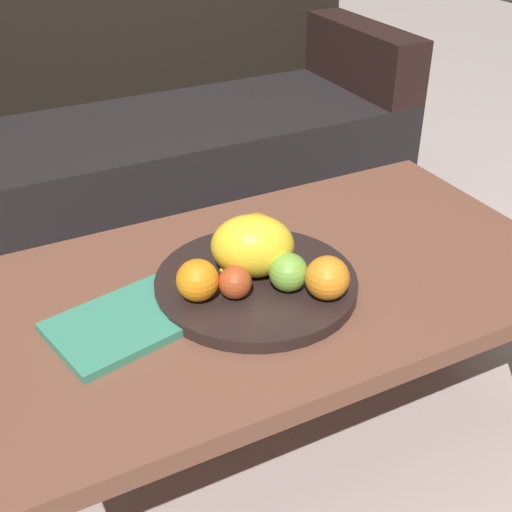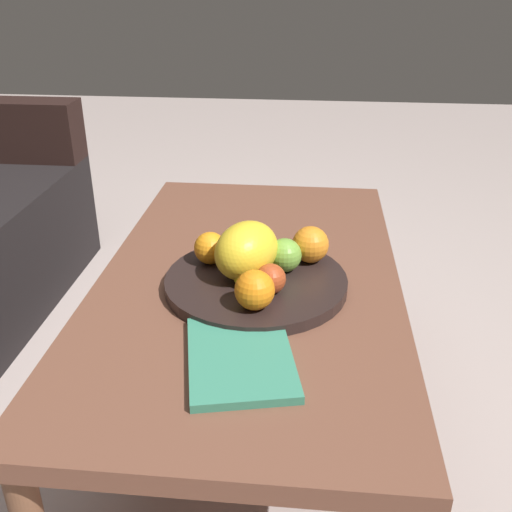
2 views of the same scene
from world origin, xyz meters
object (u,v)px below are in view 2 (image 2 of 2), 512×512
(fruit_bowl, at_px, (256,282))
(banana_bunch, at_px, (240,263))
(coffee_table, at_px, (250,292))
(magazine, at_px, (240,358))
(melon_large_front, at_px, (244,250))
(orange_right, at_px, (210,248))
(apple_front, at_px, (271,279))
(orange_left, at_px, (310,244))
(orange_front, at_px, (255,290))
(apple_left, at_px, (285,255))

(fruit_bowl, relative_size, banana_bunch, 2.42)
(coffee_table, relative_size, magazine, 4.71)
(melon_large_front, relative_size, magazine, 0.64)
(orange_right, bearing_deg, apple_front, -130.19)
(apple_front, bearing_deg, orange_left, -27.34)
(fruit_bowl, xyz_separation_m, orange_front, (-0.12, -0.01, 0.05))
(fruit_bowl, bearing_deg, magazine, 179.76)
(orange_front, bearing_deg, orange_left, -26.00)
(fruit_bowl, height_order, magazine, fruit_bowl)
(orange_left, relative_size, apple_front, 1.32)
(fruit_bowl, height_order, orange_front, orange_front)
(orange_front, distance_m, orange_left, 0.23)
(coffee_table, xyz_separation_m, fruit_bowl, (-0.06, -0.02, 0.06))
(orange_left, xyz_separation_m, orange_right, (-0.03, 0.22, -0.00))
(fruit_bowl, distance_m, apple_front, 0.08)
(melon_large_front, height_order, apple_front, melon_large_front)
(orange_right, relative_size, apple_left, 0.98)
(orange_front, bearing_deg, magazine, 175.61)
(orange_right, xyz_separation_m, apple_front, (-0.12, -0.14, -0.00))
(apple_left, bearing_deg, orange_front, 163.13)
(apple_left, height_order, magazine, apple_left)
(banana_bunch, xyz_separation_m, magazine, (-0.27, -0.03, -0.04))
(melon_large_front, xyz_separation_m, apple_front, (-0.06, -0.06, -0.03))
(fruit_bowl, distance_m, orange_front, 0.13)
(orange_front, distance_m, apple_front, 0.07)
(fruit_bowl, relative_size, apple_front, 6.26)
(melon_large_front, height_order, orange_right, melon_large_front)
(orange_left, xyz_separation_m, apple_front, (-0.15, 0.08, -0.01))
(coffee_table, distance_m, fruit_bowl, 0.08)
(orange_left, relative_size, orange_right, 1.14)
(orange_right, xyz_separation_m, banana_bunch, (-0.05, -0.07, -0.01))
(melon_large_front, xyz_separation_m, apple_left, (0.03, -0.08, -0.02))
(coffee_table, height_order, apple_left, apple_left)
(orange_front, height_order, orange_left, orange_left)
(melon_large_front, bearing_deg, banana_bunch, 55.30)
(melon_large_front, bearing_deg, apple_front, -136.73)
(magazine, bearing_deg, apple_left, -23.55)
(orange_right, xyz_separation_m, magazine, (-0.32, -0.11, -0.05))
(fruit_bowl, distance_m, banana_bunch, 0.05)
(fruit_bowl, bearing_deg, coffee_table, 19.62)
(apple_front, bearing_deg, orange_right, 49.81)
(coffee_table, xyz_separation_m, orange_right, (0.00, 0.09, 0.11))
(melon_large_front, bearing_deg, orange_right, 55.62)
(apple_left, distance_m, banana_bunch, 0.10)
(orange_front, xyz_separation_m, magazine, (-0.14, 0.01, -0.06))
(apple_left, height_order, banana_bunch, apple_left)
(banana_bunch, bearing_deg, magazine, -172.98)
(banana_bunch, bearing_deg, orange_left, -62.35)
(coffee_table, height_order, orange_left, orange_left)
(orange_front, height_order, apple_front, orange_front)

